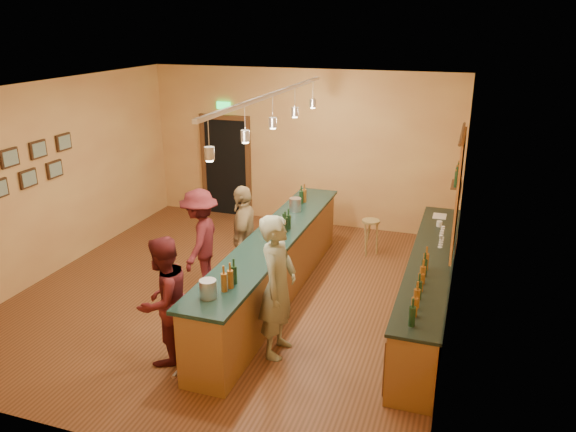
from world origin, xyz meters
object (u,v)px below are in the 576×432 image
(customer_b, at_px, (244,238))
(customer_a, at_px, (164,301))
(back_counter, at_px, (429,286))
(customer_c, at_px, (200,240))
(tasting_bar, at_px, (274,263))
(bar_stool, at_px, (371,228))
(bartender, at_px, (278,286))

(customer_b, bearing_deg, customer_a, -18.54)
(back_counter, relative_size, customer_a, 2.73)
(customer_a, height_order, customer_b, customer_b)
(customer_a, height_order, customer_c, customer_a)
(tasting_bar, distance_m, customer_b, 0.67)
(customer_a, distance_m, customer_c, 2.02)
(customer_c, bearing_deg, bar_stool, 124.77)
(customer_a, xyz_separation_m, customer_b, (0.15, 2.21, 0.03))
(back_counter, relative_size, bartender, 2.41)
(customer_a, bearing_deg, tasting_bar, 171.44)
(tasting_bar, bearing_deg, customer_a, -110.24)
(customer_c, distance_m, bar_stool, 3.21)
(bar_stool, bearing_deg, customer_a, -113.39)
(back_counter, distance_m, customer_a, 3.75)
(bartender, height_order, customer_c, bartender)
(back_counter, relative_size, customer_c, 2.75)
(tasting_bar, relative_size, customer_c, 3.08)
(customer_b, bearing_deg, bar_stool, 125.49)
(tasting_bar, distance_m, customer_c, 1.24)
(bartender, bearing_deg, customer_b, 35.20)
(back_counter, xyz_separation_m, customer_a, (-3.04, -2.16, 0.35))
(bartender, relative_size, customer_b, 1.10)
(tasting_bar, relative_size, bar_stool, 7.66)
(tasting_bar, height_order, bar_stool, tasting_bar)
(back_counter, bearing_deg, customer_c, -176.75)
(customer_a, bearing_deg, back_counter, 137.13)
(back_counter, xyz_separation_m, customer_c, (-3.53, -0.20, 0.34))
(customer_c, bearing_deg, tasting_bar, 81.71)
(back_counter, relative_size, customer_b, 2.65)
(customer_a, bearing_deg, customer_b, -172.29)
(customer_b, height_order, bar_stool, customer_b)
(back_counter, relative_size, bar_stool, 6.83)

